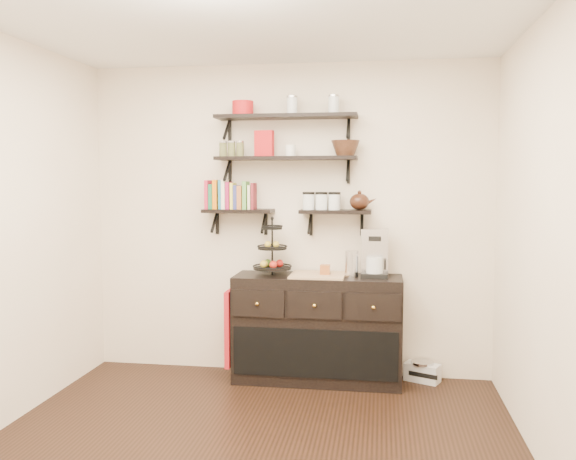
{
  "coord_description": "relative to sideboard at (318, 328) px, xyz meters",
  "views": [
    {
      "loc": [
        0.8,
        -3.51,
        1.71
      ],
      "look_at": [
        0.09,
        1.15,
        1.31
      ],
      "focal_mm": 38.0,
      "sensor_mm": 36.0,
      "label": 1
    }
  ],
  "objects": [
    {
      "name": "ramekins",
      "position": [
        -0.25,
        0.1,
        1.5
      ],
      "size": [
        0.09,
        0.09,
        0.1
      ],
      "primitive_type": "cylinder",
      "color": "white",
      "rests_on": "shelf_mid"
    },
    {
      "name": "sideboard",
      "position": [
        0.0,
        0.0,
        0.0
      ],
      "size": [
        1.4,
        0.5,
        0.92
      ],
      "color": "black",
      "rests_on": "floor"
    },
    {
      "name": "shelf_low_left",
      "position": [
        -0.7,
        0.12,
        0.98
      ],
      "size": [
        0.6,
        0.25,
        0.23
      ],
      "color": "black",
      "rests_on": "back_wall"
    },
    {
      "name": "coffee_maker",
      "position": [
        0.47,
        0.03,
        0.64
      ],
      "size": [
        0.22,
        0.21,
        0.4
      ],
      "rotation": [
        0.0,
        0.0,
        -0.02
      ],
      "color": "black",
      "rests_on": "sideboard"
    },
    {
      "name": "radio",
      "position": [
        0.88,
        0.12,
        -0.37
      ],
      "size": [
        0.32,
        0.26,
        0.17
      ],
      "rotation": [
        0.0,
        0.0,
        -0.43
      ],
      "color": "silver",
      "rests_on": "floor"
    },
    {
      "name": "back_wall",
      "position": [
        -0.28,
        0.24,
        0.9
      ],
      "size": [
        3.5,
        0.02,
        2.7
      ],
      "primitive_type": "cube",
      "color": "white",
      "rests_on": "ground"
    },
    {
      "name": "apron",
      "position": [
        -0.73,
        -0.1,
        0.01
      ],
      "size": [
        0.04,
        0.28,
        0.64
      ],
      "primitive_type": "cube",
      "color": "#B41327",
      "rests_on": "sideboard"
    },
    {
      "name": "ceiling",
      "position": [
        -0.28,
        -1.51,
        2.25
      ],
      "size": [
        3.5,
        3.5,
        0.02
      ],
      "primitive_type": "cube",
      "color": "white",
      "rests_on": "back_wall"
    },
    {
      "name": "right_wall",
      "position": [
        1.47,
        -1.51,
        0.9
      ],
      "size": [
        0.02,
        3.5,
        2.7
      ],
      "primitive_type": "cube",
      "color": "white",
      "rests_on": "ground"
    },
    {
      "name": "fruit_stand",
      "position": [
        -0.38,
        0.0,
        0.61
      ],
      "size": [
        0.32,
        0.32,
        0.47
      ],
      "rotation": [
        0.0,
        0.0,
        -0.14
      ],
      "color": "black",
      "rests_on": "sideboard"
    },
    {
      "name": "candle",
      "position": [
        0.06,
        0.0,
        0.5
      ],
      "size": [
        0.08,
        0.08,
        0.08
      ],
      "primitive_type": "cube",
      "color": "#964F22",
      "rests_on": "sideboard"
    },
    {
      "name": "glass_canisters",
      "position": [
        0.02,
        0.12,
        1.06
      ],
      "size": [
        0.32,
        0.1,
        0.13
      ],
      "color": "silver",
      "rests_on": "shelf_low_right"
    },
    {
      "name": "shelf_top",
      "position": [
        -0.28,
        0.1,
        1.78
      ],
      "size": [
        1.2,
        0.27,
        0.23
      ],
      "color": "black",
      "rests_on": "back_wall"
    },
    {
      "name": "recipe_box",
      "position": [
        -0.47,
        0.1,
        1.56
      ],
      "size": [
        0.17,
        0.09,
        0.22
      ],
      "primitive_type": "cube",
      "rotation": [
        0.0,
        0.0,
        -0.18
      ],
      "color": "red",
      "rests_on": "shelf_mid"
    },
    {
      "name": "thermal_carafe",
      "position": [
        0.28,
        -0.02,
        0.56
      ],
      "size": [
        0.11,
        0.11,
        0.22
      ],
      "primitive_type": "cylinder",
      "color": "silver",
      "rests_on": "sideboard"
    },
    {
      "name": "shelf_low_right",
      "position": [
        0.14,
        0.12,
        0.98
      ],
      "size": [
        0.6,
        0.25,
        0.23
      ],
      "color": "black",
      "rests_on": "back_wall"
    },
    {
      "name": "walnut_bowl",
      "position": [
        0.22,
        0.1,
        1.51
      ],
      "size": [
        0.24,
        0.24,
        0.13
      ],
      "primitive_type": null,
      "color": "black",
      "rests_on": "shelf_mid"
    },
    {
      "name": "cookbooks",
      "position": [
        -0.76,
        0.12,
        1.11
      ],
      "size": [
        0.43,
        0.15,
        0.26
      ],
      "color": "#C11F3D",
      "rests_on": "shelf_low_left"
    },
    {
      "name": "teapot",
      "position": [
        0.34,
        0.12,
        1.08
      ],
      "size": [
        0.22,
        0.17,
        0.16
      ],
      "primitive_type": null,
      "rotation": [
        0.0,
        0.0,
        -0.02
      ],
      "color": "#32190F",
      "rests_on": "shelf_low_right"
    },
    {
      "name": "floor",
      "position": [
        -0.28,
        -1.51,
        -0.45
      ],
      "size": [
        3.5,
        3.5,
        0.0
      ],
      "primitive_type": "plane",
      "color": "black",
      "rests_on": "ground"
    },
    {
      "name": "red_pot",
      "position": [
        -0.66,
        0.1,
        1.86
      ],
      "size": [
        0.18,
        0.18,
        0.12
      ],
      "primitive_type": "cylinder",
      "color": "red",
      "rests_on": "shelf_top"
    },
    {
      "name": "shelf_mid",
      "position": [
        -0.28,
        0.1,
        1.43
      ],
      "size": [
        1.2,
        0.27,
        0.23
      ],
      "color": "black",
      "rests_on": "back_wall"
    }
  ]
}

